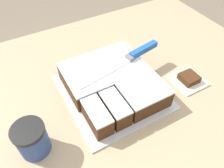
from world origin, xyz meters
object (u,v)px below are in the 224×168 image
object	(u,v)px
cake	(112,83)
knife	(134,55)
cake_board	(112,91)
brownie	(189,78)
coffee_cup	(32,139)

from	to	relation	value
cake	knife	size ratio (longest dim) A/B	0.87
cake_board	brownie	world-z (taller)	brownie
coffee_cup	cake	bearing A→B (deg)	16.42
cake	brownie	xyz separation A→B (m)	(0.27, -0.10, -0.02)
cake	brownie	bearing A→B (deg)	-19.49
cake_board	knife	bearing A→B (deg)	23.23
knife	brownie	xyz separation A→B (m)	(0.15, -0.14, -0.07)
cake_board	cake	distance (m)	0.04
cake_board	coffee_cup	xyz separation A→B (m)	(-0.30, -0.08, 0.05)
cake	knife	xyz separation A→B (m)	(0.12, 0.05, 0.04)
cake_board	cake	bearing A→B (deg)	47.30
cake_board	brownie	bearing A→B (deg)	-18.60
cake_board	knife	distance (m)	0.15
cake	cake_board	bearing A→B (deg)	-132.70
cake	brownie	size ratio (longest dim) A/B	5.04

